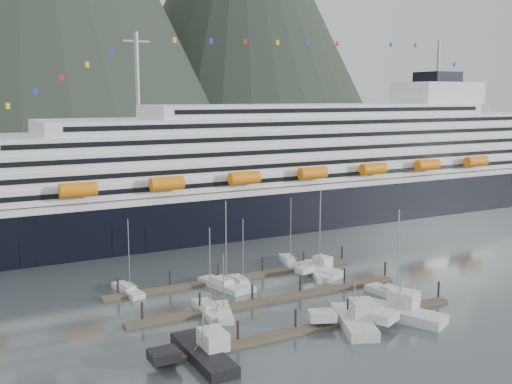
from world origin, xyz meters
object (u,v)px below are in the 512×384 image
at_px(sailboat_c, 223,313).
at_px(trawler_a, 202,353).
at_px(trawler_e, 319,269).
at_px(sailboat_h, 392,294).
at_px(trawler_d, 399,312).
at_px(sailboat_d, 318,271).
at_px(sailboat_e, 128,290).
at_px(sailboat_a, 209,310).
at_px(sailboat_g, 289,262).
at_px(cruise_ship, 290,175).
at_px(sailboat_f, 223,285).
at_px(trawler_b, 353,320).
at_px(sailboat_b, 241,284).

bearing_deg(sailboat_c, trawler_a, 163.87).
xyz_separation_m(trawler_a, trawler_e, (33.36, 23.68, -0.10)).
height_order(sailboat_h, trawler_d, sailboat_h).
xyz_separation_m(sailboat_d, trawler_d, (-2.17, -24.42, 0.54)).
relative_size(sailboat_e, trawler_a, 0.97).
height_order(trawler_a, trawler_e, trawler_a).
xyz_separation_m(sailboat_a, trawler_d, (23.81, -15.26, 0.56)).
height_order(sailboat_a, trawler_d, sailboat_a).
relative_size(sailboat_e, sailboat_g, 0.95).
xyz_separation_m(cruise_ship, sailboat_f, (-39.21, -42.23, -11.58)).
bearing_deg(trawler_b, trawler_a, 111.95).
relative_size(sailboat_a, sailboat_c, 1.38).
bearing_deg(cruise_ship, trawler_d, -108.34).
bearing_deg(cruise_ship, sailboat_g, -121.57).
xyz_separation_m(sailboat_f, trawler_e, (19.24, -0.59, 0.38)).
distance_m(sailboat_d, sailboat_f, 19.10).
relative_size(sailboat_d, sailboat_g, 1.18).
height_order(sailboat_a, sailboat_c, sailboat_a).
distance_m(cruise_ship, sailboat_h, 62.80).
relative_size(cruise_ship, sailboat_g, 15.38).
relative_size(sailboat_a, sailboat_b, 1.12).
bearing_deg(sailboat_e, trawler_e, -107.38).
distance_m(sailboat_a, trawler_d, 28.28).
xyz_separation_m(sailboat_c, sailboat_e, (-9.57, 16.93, 0.02)).
bearing_deg(sailboat_h, sailboat_c, 73.00).
bearing_deg(sailboat_a, sailboat_d, -66.27).
xyz_separation_m(sailboat_b, sailboat_g, (14.36, 7.70, 0.01)).
distance_m(sailboat_f, trawler_d, 30.21).
height_order(sailboat_a, sailboat_f, sailboat_f).
relative_size(sailboat_c, sailboat_d, 0.62).
bearing_deg(sailboat_g, sailboat_f, 131.02).
relative_size(cruise_ship, sailboat_d, 12.99).
height_order(cruise_ship, sailboat_b, cruise_ship).
xyz_separation_m(sailboat_c, sailboat_h, (27.74, -5.45, 0.06)).
distance_m(sailboat_a, sailboat_d, 27.55).
xyz_separation_m(sailboat_c, trawler_b, (14.43, -12.61, 0.59)).
height_order(sailboat_e, trawler_e, sailboat_e).
relative_size(sailboat_b, trawler_e, 1.20).
xyz_separation_m(sailboat_b, sailboat_e, (-18.30, 5.65, 0.01)).
bearing_deg(trawler_d, trawler_b, 60.11).
relative_size(sailboat_d, trawler_a, 1.20).
xyz_separation_m(cruise_ship, sailboat_b, (-35.84, -42.65, -11.64)).
relative_size(sailboat_d, sailboat_f, 1.03).
distance_m(sailboat_e, sailboat_g, 32.72).
distance_m(sailboat_e, trawler_e, 34.66).
height_order(sailboat_a, sailboat_h, sailboat_h).
xyz_separation_m(sailboat_f, sailboat_g, (17.74, 7.28, -0.05)).
relative_size(sailboat_f, trawler_d, 1.13).
bearing_deg(trawler_e, sailboat_c, 101.25).
bearing_deg(sailboat_b, sailboat_d, -84.32).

